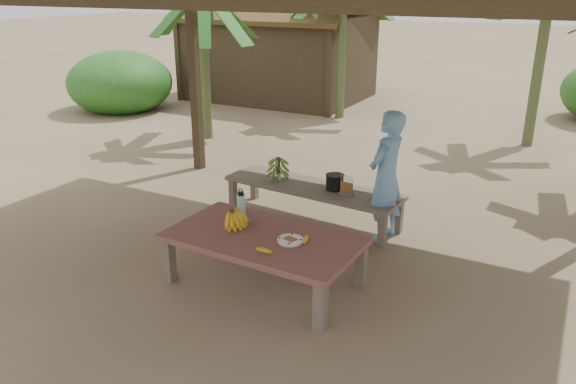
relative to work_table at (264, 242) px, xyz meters
The scene contains 14 objects.
ground 0.55m from the work_table, 78.96° to the left, with size 80.00×80.00×0.00m, color brown.
work_table is the anchor object (origin of this frame).
bench 1.62m from the work_table, 99.55° to the left, with size 2.24×0.78×0.45m.
ripe_banana_bunch 0.43m from the work_table, behind, with size 0.31×0.27×0.19m, color yellow, non-canonical shape.
plate 0.30m from the work_table, ahead, with size 0.24×0.24×0.04m.
loose_banana_front 0.36m from the work_table, 58.75° to the right, with size 0.04×0.16×0.04m, color yellow.
loose_banana_side 0.42m from the work_table, ahead, with size 0.04×0.14×0.04m, color yellow.
water_flask 0.54m from the work_table, 146.65° to the left, with size 0.08×0.08×0.31m.
green_banana_stalk 1.81m from the work_table, 114.86° to the left, with size 0.25×0.25×0.29m, color #598C2D, non-canonical shape.
cooking_pot 1.60m from the work_table, 89.20° to the left, with size 0.21×0.21×0.18m, color black.
skewer_rack 1.52m from the work_table, 81.98° to the left, with size 0.18×0.08×0.24m, color #A57F47, non-canonical shape.
woman 1.69m from the work_table, 66.51° to the left, with size 0.54×0.35×1.47m, color #6C9BCD.
hut 9.47m from the work_table, 118.01° to the left, with size 4.40×3.43×2.85m.
banana_plant_w 5.93m from the work_table, 131.44° to the left, with size 1.80×1.80×2.85m.
Camera 1 is at (2.41, -4.44, 2.72)m, focal length 35.00 mm.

